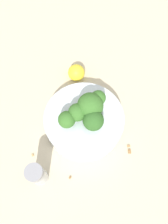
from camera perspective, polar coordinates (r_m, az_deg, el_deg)
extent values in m
plane|color=beige|center=(0.54, 0.00, -3.19)|extent=(3.00, 3.00, 0.00)
cylinder|color=silver|center=(0.52, 0.00, -2.33)|extent=(0.19, 0.19, 0.04)
cylinder|color=#84AD66|center=(0.49, -1.69, -0.94)|extent=(0.02, 0.02, 0.02)
sphere|color=#386B28|center=(0.47, -1.75, -0.10)|extent=(0.04, 0.04, 0.04)
cylinder|color=#84AD66|center=(0.48, 2.38, -2.94)|extent=(0.02, 0.02, 0.02)
sphere|color=#2D5B23|center=(0.47, 2.46, -2.18)|extent=(0.05, 0.05, 0.05)
cylinder|color=#7A9E5B|center=(0.50, 1.23, 0.94)|extent=(0.02, 0.02, 0.02)
sphere|color=#386B28|center=(0.48, 1.28, 1.99)|extent=(0.06, 0.06, 0.06)
cylinder|color=#8EB770|center=(0.50, 3.91, 2.49)|extent=(0.02, 0.02, 0.02)
sphere|color=#386B28|center=(0.49, 4.05, 3.44)|extent=(0.03, 0.03, 0.03)
cylinder|color=#7A9E5B|center=(0.49, -4.39, -2.71)|extent=(0.02, 0.02, 0.02)
sphere|color=#386B28|center=(0.47, -4.53, -1.99)|extent=(0.04, 0.04, 0.04)
cylinder|color=#B2B7BC|center=(0.49, -11.85, -15.94)|extent=(0.03, 0.03, 0.07)
cylinder|color=gray|center=(0.45, -12.91, -15.17)|extent=(0.04, 0.04, 0.02)
sphere|color=yellow|center=(0.58, -2.01, 10.23)|extent=(0.04, 0.04, 0.04)
cube|color=olive|center=(0.51, -3.69, -16.70)|extent=(0.00, 0.01, 0.01)
cube|color=olive|center=(0.53, 11.84, -10.00)|extent=(0.01, 0.01, 0.01)
cube|color=tan|center=(0.53, -13.29, -10.87)|extent=(0.01, 0.01, 0.01)
cube|color=#AD7F4C|center=(0.53, 11.61, -8.66)|extent=(0.01, 0.01, 0.01)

